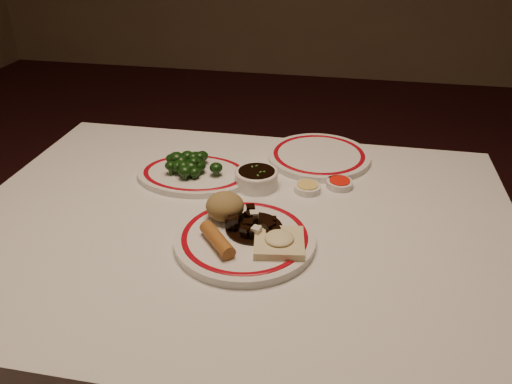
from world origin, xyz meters
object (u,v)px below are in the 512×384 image
(main_plate, at_px, (245,239))
(spring_roll, at_px, (217,240))
(stirfry_heap, at_px, (253,225))
(rice_mound, at_px, (225,206))
(broccoli_pile, at_px, (190,163))
(fried_wonton, at_px, (279,241))
(soy_bowl, at_px, (257,179))
(dining_table, at_px, (238,254))
(broccoli_plate, at_px, (195,174))

(main_plate, height_order, spring_roll, spring_roll)
(spring_roll, distance_m, stirfry_heap, 0.09)
(rice_mound, distance_m, broccoli_pile, 0.24)
(main_plate, relative_size, broccoli_pile, 2.32)
(fried_wonton, bearing_deg, broccoli_pile, 134.00)
(fried_wonton, height_order, soy_bowl, fried_wonton)
(stirfry_heap, bearing_deg, rice_mound, 154.01)
(main_plate, relative_size, spring_roll, 3.37)
(soy_bowl, bearing_deg, main_plate, -85.12)
(dining_table, relative_size, rice_mound, 14.92)
(fried_wonton, distance_m, broccoli_pile, 0.38)
(broccoli_pile, bearing_deg, rice_mound, -55.00)
(spring_roll, bearing_deg, broccoli_plate, 75.08)
(rice_mound, xyz_separation_m, broccoli_pile, (-0.14, 0.20, -0.01))
(rice_mound, bearing_deg, fried_wonton, -31.38)
(fried_wonton, xyz_separation_m, broccoli_pile, (-0.26, 0.27, 0.01))
(spring_roll, relative_size, soy_bowl, 1.03)
(fried_wonton, height_order, broccoli_pile, broccoli_pile)
(broccoli_pile, bearing_deg, spring_roll, -63.70)
(spring_roll, height_order, fried_wonton, spring_roll)
(spring_roll, distance_m, broccoli_plate, 0.32)
(main_plate, bearing_deg, broccoli_pile, 127.21)
(main_plate, height_order, broccoli_pile, broccoli_pile)
(rice_mound, height_order, broccoli_pile, rice_mound)
(rice_mound, height_order, soy_bowl, rice_mound)
(spring_roll, xyz_separation_m, broccoli_pile, (-0.15, 0.29, 0.01))
(dining_table, height_order, broccoli_plate, broccoli_plate)
(dining_table, xyz_separation_m, spring_roll, (-0.01, -0.12, 0.12))
(main_plate, distance_m, rice_mound, 0.09)
(stirfry_heap, distance_m, soy_bowl, 0.21)
(dining_table, height_order, main_plate, main_plate)
(main_plate, distance_m, fried_wonton, 0.08)
(broccoli_plate, relative_size, soy_bowl, 2.88)
(broccoli_pile, distance_m, soy_bowl, 0.17)
(spring_roll, xyz_separation_m, stirfry_heap, (0.06, 0.07, -0.00))
(rice_mound, height_order, spring_roll, rice_mound)
(dining_table, height_order, soy_bowl, soy_bowl)
(spring_roll, relative_size, broccoli_pile, 0.69)
(spring_roll, xyz_separation_m, fried_wonton, (0.12, 0.02, -0.00))
(dining_table, xyz_separation_m, broccoli_plate, (-0.15, 0.17, 0.10))
(spring_roll, bearing_deg, main_plate, 4.34)
(stirfry_heap, xyz_separation_m, broccoli_pile, (-0.20, 0.23, 0.01))
(stirfry_heap, height_order, broccoli_pile, broccoli_pile)
(rice_mound, height_order, fried_wonton, rice_mound)
(rice_mound, relative_size, spring_roll, 0.77)
(dining_table, distance_m, fried_wonton, 0.19)
(dining_table, xyz_separation_m, soy_bowl, (0.01, 0.15, 0.11))
(rice_mound, relative_size, soy_bowl, 0.79)
(spring_roll, distance_m, fried_wonton, 0.12)
(broccoli_plate, height_order, broccoli_pile, broccoli_pile)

